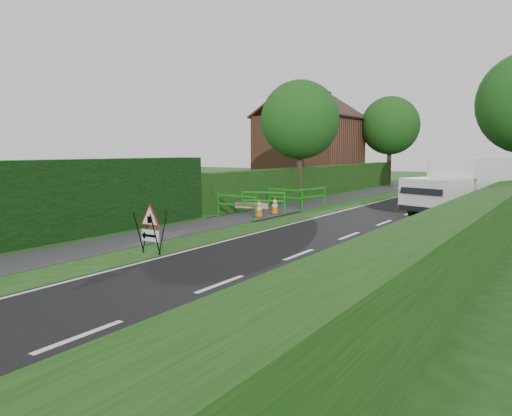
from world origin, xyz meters
The scene contains 20 objects.
ground centered at (0.00, 0.00, 0.00)m, with size 120.00×120.00×0.00m, color #1D3F12.
road_surface centered at (2.50, 35.00, 0.00)m, with size 6.00×90.00×0.02m, color black.
footpath centered at (-3.00, 35.00, 0.01)m, with size 2.00×90.00×0.02m, color #2D2D30.
hedge_west_far centered at (-5.00, 22.00, 0.00)m, with size 1.00×24.00×1.80m, color #14380F.
house_west centered at (-10.00, 30.00, 2.90)m, with size 7.50×7.40×7.88m.
tree_nw centered at (-4.60, 18.00, 4.48)m, with size 4.40×4.40×6.70m.
tree_fw centered at (-4.60, 34.00, 4.83)m, with size 4.80×4.80×7.24m.
triangle_sign centered at (-0.94, 2.43, 0.80)m, with size 0.80×0.80×1.15m.
works_van centered at (4.54, 15.30, 1.31)m, with size 3.74×5.77×2.47m.
traffic_cone_0 centered at (4.90, 11.60, 0.39)m, with size 0.38×0.38×0.79m.
traffic_cone_1 centered at (5.41, 13.20, 0.39)m, with size 0.38×0.38×0.79m.
traffic_cone_2 centered at (5.44, 15.19, 0.39)m, with size 0.38×0.38×0.79m.
traffic_cone_3 centered at (-2.50, 10.41, 0.39)m, with size 0.38×0.38×0.79m.
traffic_cone_4 centered at (-2.46, 11.63, 0.39)m, with size 0.38×0.38×0.79m.
ped_barrier_0 centered at (-3.15, 9.68, 0.63)m, with size 2.08×0.48×1.00m.
ped_barrier_1 centered at (-3.14, 11.76, 0.63)m, with size 2.08×0.86×1.00m.
ped_barrier_2 centered at (-3.11, 13.68, 0.63)m, with size 2.09×0.62×1.00m.
ped_barrier_3 centered at (-2.17, 14.80, 0.63)m, with size 0.70×2.09×1.00m.
redwhite_plank centered at (-2.99, 10.58, 0.00)m, with size 1.50×0.04×0.25m, color red.
hatchback_car centered at (2.53, 24.98, 0.69)m, with size 1.63×4.05×1.38m, color white.
Camera 1 is at (8.60, -7.12, 2.78)m, focal length 35.00 mm.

